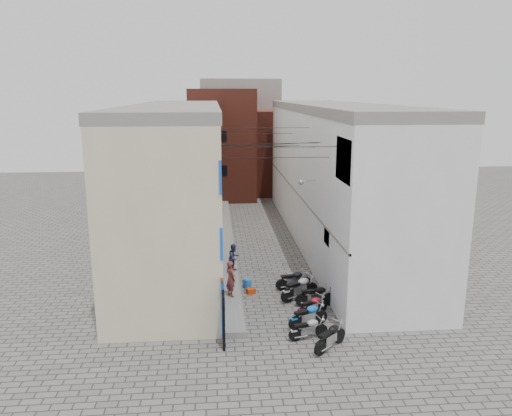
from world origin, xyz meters
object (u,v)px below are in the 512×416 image
object	(u,v)px
motorcycle_f	(300,287)
motorcycle_e	(316,294)
motorcycle_d	(312,305)
motorcycle_g	(294,279)
motorcycle_b	(308,328)
red_crate	(251,291)
water_jug_near	(248,284)
motorcycle_c	(308,314)
motorcycle_a	(330,336)
person_a	(231,279)
person_b	(234,258)
water_jug_far	(245,283)

from	to	relation	value
motorcycle_f	motorcycle_e	bearing A→B (deg)	7.96
motorcycle_d	motorcycle_g	size ratio (longest dim) A/B	0.91
motorcycle_b	red_crate	size ratio (longest dim) A/B	4.02
motorcycle_e	water_jug_near	xyz separation A→B (m)	(-2.99, 2.26, -0.30)
motorcycle_c	red_crate	distance (m)	4.35
motorcycle_f	water_jug_near	world-z (taller)	motorcycle_f
motorcycle_a	motorcycle_c	xyz separation A→B (m)	(-0.50, 1.94, -0.00)
person_a	motorcycle_f	bearing A→B (deg)	-120.19
motorcycle_e	motorcycle_g	xyz separation A→B (m)	(-0.71, 2.06, -0.01)
person_b	water_jug_far	world-z (taller)	person_b
motorcycle_d	motorcycle_g	xyz separation A→B (m)	(-0.34, 3.08, 0.05)
motorcycle_c	water_jug_near	xyz separation A→B (m)	(-2.24, 4.33, -0.29)
motorcycle_a	red_crate	xyz separation A→B (m)	(-2.65, 5.69, -0.42)
motorcycle_d	motorcycle_a	bearing A→B (deg)	-27.25
person_a	person_b	world-z (taller)	person_a
motorcycle_d	water_jug_far	distance (m)	4.50
water_jug_near	person_a	bearing A→B (deg)	-124.22
motorcycle_d	motorcycle_e	xyz separation A→B (m)	(0.37, 1.02, 0.06)
motorcycle_a	person_a	xyz separation A→B (m)	(-3.67, 4.90, 0.57)
motorcycle_g	water_jug_far	bearing A→B (deg)	-111.60
motorcycle_f	water_jug_far	distance (m)	3.05
motorcycle_f	red_crate	distance (m)	2.49
red_crate	motorcycle_c	bearing A→B (deg)	-60.14
motorcycle_d	person_b	distance (m)	6.27
motorcycle_a	motorcycle_g	world-z (taller)	motorcycle_a
motorcycle_b	motorcycle_a	bearing A→B (deg)	24.31
person_b	water_jug_far	bearing A→B (deg)	-120.22
motorcycle_b	motorcycle_g	distance (m)	5.20
water_jug_near	motorcycle_c	bearing A→B (deg)	-62.60
motorcycle_g	person_a	size ratio (longest dim) A/B	1.08
motorcycle_e	person_b	xyz separation A→B (m)	(-3.63, 4.31, 0.44)
motorcycle_e	motorcycle_d	bearing A→B (deg)	-21.35
person_b	water_jug_near	world-z (taller)	person_b
motorcycle_g	red_crate	bearing A→B (deg)	-90.67
motorcycle_f	person_b	bearing A→B (deg)	-168.42
motorcycle_d	water_jug_far	bearing A→B (deg)	-171.99
motorcycle_c	motorcycle_f	size ratio (longest dim) A/B	0.88
water_jug_near	motorcycle_g	bearing A→B (deg)	-4.98
motorcycle_d	person_a	bearing A→B (deg)	-147.98
motorcycle_e	red_crate	world-z (taller)	motorcycle_e
motorcycle_e	red_crate	xyz separation A→B (m)	(-2.90, 1.69, -0.43)
motorcycle_c	water_jug_far	bearing A→B (deg)	-176.28
motorcycle_f	water_jug_far	size ratio (longest dim) A/B	4.82
motorcycle_f	motorcycle_g	bearing A→B (deg)	154.89
motorcycle_d	motorcycle_f	xyz separation A→B (m)	(-0.25, 1.84, 0.13)
motorcycle_b	motorcycle_f	distance (m)	3.97
motorcycle_a	motorcycle_d	distance (m)	2.99
motorcycle_a	water_jug_near	bearing A→B (deg)	161.62
motorcycle_d	water_jug_far	xyz separation A→B (m)	(-2.74, 3.56, -0.27)
motorcycle_b	water_jug_near	size ratio (longest dim) A/B	3.26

